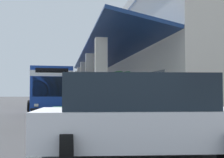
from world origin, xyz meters
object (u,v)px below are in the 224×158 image
object	(u,v)px
parked_sedan_green	(106,112)
parked_suv_white	(141,116)
transit_bus	(49,88)
potted_palm	(123,108)

from	to	relation	value
parked_sedan_green	parked_suv_white	size ratio (longest dim) A/B	0.88
transit_bus	parked_suv_white	xyz separation A→B (m)	(16.97, 2.86, -0.84)
transit_bus	parked_sedan_green	distance (m)	12.08
transit_bus	potted_palm	world-z (taller)	transit_bus
parked_sedan_green	potted_palm	size ratio (longest dim) A/B	1.64
parked_suv_white	potted_palm	size ratio (longest dim) A/B	1.85
parked_suv_white	transit_bus	bearing A→B (deg)	-170.42
parked_suv_white	parked_sedan_green	bearing A→B (deg)	-179.59
transit_bus	parked_suv_white	distance (m)	17.23
parked_suv_white	potted_palm	distance (m)	8.84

